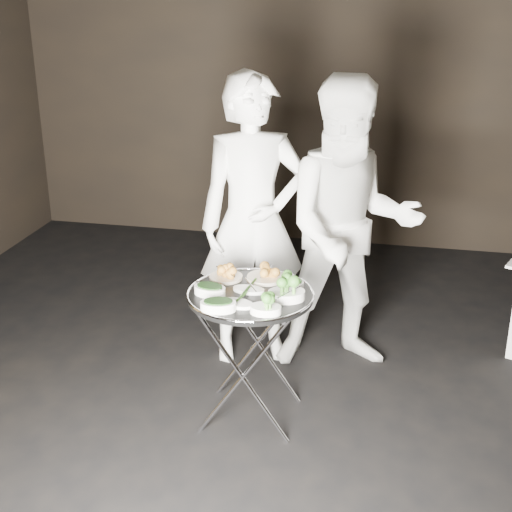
% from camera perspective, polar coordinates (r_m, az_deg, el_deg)
% --- Properties ---
extents(floor, '(6.00, 7.00, 0.05)m').
position_cam_1_polar(floor, '(3.92, 0.84, -16.76)').
color(floor, black).
rests_on(floor, ground).
extents(wall_back, '(6.00, 0.05, 3.00)m').
position_cam_1_polar(wall_back, '(6.64, 6.97, 13.54)').
color(wall_back, black).
rests_on(wall_back, floor).
extents(tray_stand, '(0.53, 0.45, 0.77)m').
position_cam_1_polar(tray_stand, '(4.06, -0.44, -7.57)').
color(tray_stand, silver).
rests_on(tray_stand, floor).
extents(serving_tray, '(0.70, 0.70, 0.04)m').
position_cam_1_polar(serving_tray, '(3.90, -0.46, -3.13)').
color(serving_tray, black).
rests_on(serving_tray, tray_stand).
extents(potato_plate_a, '(0.19, 0.19, 0.07)m').
position_cam_1_polar(potato_plate_a, '(4.07, -2.43, -1.42)').
color(potato_plate_a, beige).
rests_on(potato_plate_a, serving_tray).
extents(potato_plate_b, '(0.22, 0.22, 0.08)m').
position_cam_1_polar(potato_plate_b, '(4.06, 0.79, -1.41)').
color(potato_plate_b, beige).
rests_on(potato_plate_b, serving_tray).
extents(greens_bowl, '(0.11, 0.11, 0.06)m').
position_cam_1_polar(greens_bowl, '(3.95, 3.08, -2.20)').
color(greens_bowl, white).
rests_on(greens_bowl, serving_tray).
extents(asparagus_plate_a, '(0.19, 0.12, 0.04)m').
position_cam_1_polar(asparagus_plate_a, '(3.91, -0.59, -2.63)').
color(asparagus_plate_a, white).
rests_on(asparagus_plate_a, serving_tray).
extents(asparagus_plate_b, '(0.21, 0.15, 0.04)m').
position_cam_1_polar(asparagus_plate_b, '(3.75, -1.54, -3.72)').
color(asparagus_plate_b, white).
rests_on(asparagus_plate_b, serving_tray).
extents(spinach_bowl_a, '(0.20, 0.15, 0.08)m').
position_cam_1_polar(spinach_bowl_a, '(3.88, -3.72, -2.64)').
color(spinach_bowl_a, white).
rests_on(spinach_bowl_a, serving_tray).
extents(spinach_bowl_b, '(0.21, 0.16, 0.08)m').
position_cam_1_polar(spinach_bowl_b, '(3.69, -3.05, -3.87)').
color(spinach_bowl_b, white).
rests_on(spinach_bowl_b, serving_tray).
extents(broccoli_bowl_a, '(0.23, 0.20, 0.08)m').
position_cam_1_polar(broccoli_bowl_a, '(3.81, 2.45, -2.98)').
color(broccoli_bowl_a, white).
rests_on(broccoli_bowl_a, serving_tray).
extents(broccoli_bowl_b, '(0.17, 0.13, 0.07)m').
position_cam_1_polar(broccoli_bowl_b, '(3.66, 0.78, -4.17)').
color(broccoli_bowl_b, white).
rests_on(broccoli_bowl_b, serving_tray).
extents(serving_utensils, '(0.58, 0.44, 0.01)m').
position_cam_1_polar(serving_utensils, '(3.93, -0.01, -1.97)').
color(serving_utensils, silver).
rests_on(serving_utensils, serving_tray).
extents(waiter_left, '(0.80, 0.67, 1.89)m').
position_cam_1_polar(waiter_left, '(4.54, -0.22, 2.72)').
color(waiter_left, white).
rests_on(waiter_left, floor).
extents(waiter_right, '(1.07, 0.93, 1.88)m').
position_cam_1_polar(waiter_right, '(4.47, 7.53, 2.23)').
color(waiter_right, white).
rests_on(waiter_right, floor).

